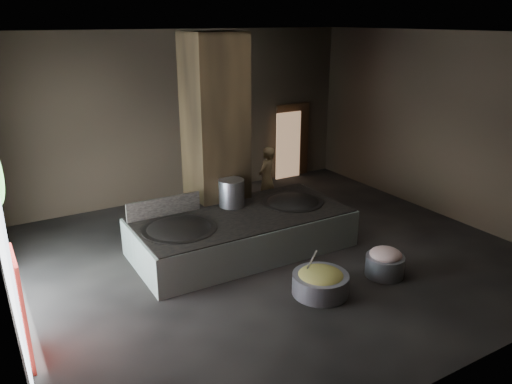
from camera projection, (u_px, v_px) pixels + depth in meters
floor at (270, 257)px, 10.64m from camera, size 10.00×9.00×0.10m
ceiling at (273, 30)px, 9.12m from camera, size 10.00×9.00×0.10m
back_wall at (182, 116)px, 13.57m from camera, size 10.00×0.10×4.50m
front_wall at (467, 232)px, 6.18m from camera, size 10.00×0.10×4.50m
right_wall at (444, 126)px, 12.31m from camera, size 0.10×9.00×4.50m
pillar at (215, 135)px, 11.28m from camera, size 1.20×1.20×4.50m
hearth_platform at (242, 232)px, 10.73m from camera, size 4.62×2.23×0.80m
platform_cap at (242, 214)px, 10.59m from camera, size 4.51×2.16×0.03m
wok_left at (179, 232)px, 9.87m from camera, size 1.45×1.45×0.40m
wok_left_rim at (179, 229)px, 9.85m from camera, size 1.48×1.48×0.05m
wok_right at (293, 205)px, 11.30m from camera, size 1.35×1.35×0.38m
wok_right_rim at (293, 202)px, 11.28m from camera, size 1.38×1.38×0.05m
stock_pot at (232, 193)px, 10.96m from camera, size 0.56×0.56×0.60m
splash_guard at (164, 207)px, 10.43m from camera, size 1.60×0.07×0.40m
cook at (267, 178)px, 12.92m from camera, size 0.72×0.63×1.66m
veg_basin at (320, 284)px, 9.07m from camera, size 1.36×1.36×0.38m
veg_fill at (321, 276)px, 9.02m from camera, size 0.85×0.85×0.26m
ladle at (309, 265)px, 9.00m from camera, size 0.04×0.41×0.73m
meat_basin at (385, 266)px, 9.70m from camera, size 0.78×0.78×0.41m
meat_fill at (386, 254)px, 9.62m from camera, size 0.62×0.62×0.24m
doorway_near at (224, 152)px, 14.45m from camera, size 1.18×0.08×2.38m
doorway_near_glow at (233, 152)px, 14.55m from camera, size 0.90×0.04×2.13m
doorway_far at (292, 142)px, 15.60m from camera, size 1.18×0.08×2.38m
doorway_far_glow at (288, 145)px, 15.36m from camera, size 0.87×0.04×2.06m
pavilion_sliver at (22, 309)px, 7.10m from camera, size 0.05×0.90×1.70m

